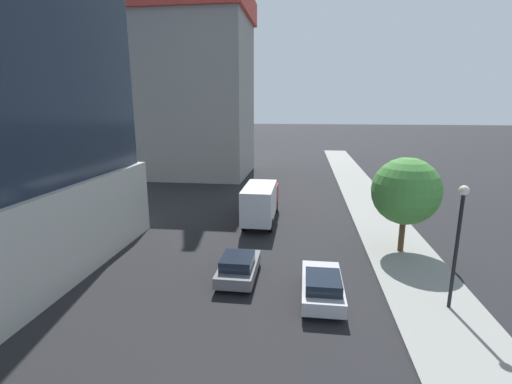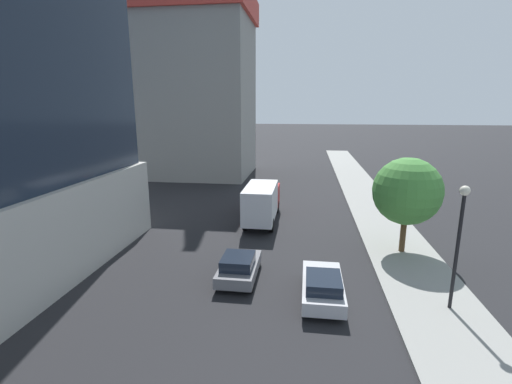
% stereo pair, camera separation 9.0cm
% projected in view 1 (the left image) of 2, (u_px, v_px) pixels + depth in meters
% --- Properties ---
extents(sidewalk, '(4.36, 120.00, 0.15)m').
position_uv_depth(sidewalk, '(424.00, 288.00, 18.89)').
color(sidewalk, gray).
rests_on(sidewalk, ground).
extents(construction_building, '(15.10, 13.16, 32.45)m').
position_uv_depth(construction_building, '(194.00, 78.00, 48.15)').
color(construction_building, gray).
rests_on(construction_building, ground).
extents(street_lamp, '(0.44, 0.44, 5.77)m').
position_uv_depth(street_lamp, '(459.00, 229.00, 16.12)').
color(street_lamp, black).
rests_on(street_lamp, sidewalk).
extents(street_tree, '(4.20, 4.20, 6.04)m').
position_uv_depth(street_tree, '(406.00, 191.00, 22.71)').
color(street_tree, brown).
rests_on(street_tree, sidewalk).
extents(car_silver, '(1.95, 4.56, 1.47)m').
position_uv_depth(car_silver, '(322.00, 286.00, 17.74)').
color(car_silver, '#B7B7BC').
rests_on(car_silver, ground).
extents(car_gray, '(1.95, 4.02, 1.46)m').
position_uv_depth(car_gray, '(238.00, 267.00, 19.86)').
color(car_gray, slate).
rests_on(car_gray, ground).
extents(box_truck, '(2.30, 7.67, 3.20)m').
position_uv_depth(box_truck, '(261.00, 201.00, 29.48)').
color(box_truck, '#B21E1E').
rests_on(box_truck, ground).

